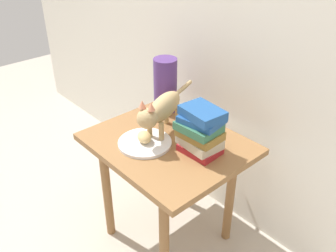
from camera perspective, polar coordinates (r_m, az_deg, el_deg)
ground_plane at (r=2.06m, az=-0.00°, el=-16.36°), size 6.00×6.00×0.00m
back_panel at (r=1.74m, az=10.50°, el=16.84°), size 4.00×0.04×2.20m
side_table at (r=1.72m, az=-0.00°, el=-5.00°), size 0.69×0.58×0.60m
plate at (r=1.65m, az=-3.60°, el=-2.60°), size 0.24×0.24×0.01m
bread_roll at (r=1.63m, az=-3.69°, el=-1.70°), size 0.10×0.08×0.05m
cat at (r=1.65m, az=-1.07°, el=2.58°), size 0.21×0.46×0.23m
book_stack at (r=1.55m, az=5.03°, el=-0.72°), size 0.19×0.17×0.21m
green_vase at (r=1.86m, az=-0.42°, el=6.35°), size 0.12×0.12×0.28m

